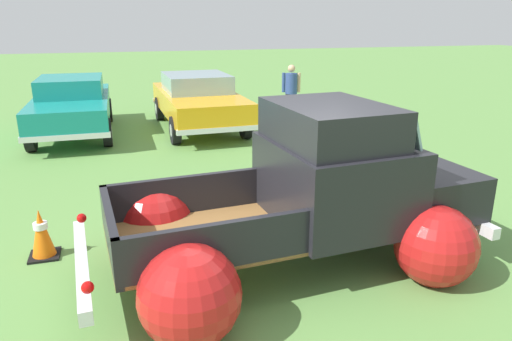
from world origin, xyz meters
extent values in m
plane|color=#609347|center=(0.00, 0.00, 0.00)|extent=(80.00, 80.00, 0.00)
cylinder|color=black|center=(1.38, 0.98, 0.38)|extent=(0.78, 0.28, 0.76)
cylinder|color=silver|center=(1.38, 0.98, 0.38)|extent=(0.36, 0.26, 0.34)
cylinder|color=black|center=(1.52, -0.75, 0.38)|extent=(0.78, 0.28, 0.76)
cylinder|color=silver|center=(1.52, -0.75, 0.38)|extent=(0.36, 0.26, 0.34)
cylinder|color=black|center=(-1.42, 0.76, 0.38)|extent=(0.78, 0.28, 0.76)
cylinder|color=silver|center=(-1.42, 0.76, 0.38)|extent=(0.36, 0.26, 0.34)
cylinder|color=black|center=(-1.28, -0.98, 0.38)|extent=(0.78, 0.28, 0.76)
cylinder|color=silver|center=(-1.28, -0.98, 0.38)|extent=(0.36, 0.26, 0.34)
sphere|color=red|center=(-1.42, 0.81, 0.44)|extent=(1.03, 1.03, 0.96)
sphere|color=red|center=(-1.27, -1.03, 0.44)|extent=(1.03, 1.03, 0.96)
cube|color=olive|center=(-0.95, -0.08, 0.54)|extent=(2.17, 1.70, 0.04)
cube|color=black|center=(-1.01, 0.65, 0.77)|extent=(2.05, 0.25, 0.50)
cube|color=black|center=(-0.89, -0.80, 0.77)|extent=(2.05, 0.25, 0.50)
cube|color=black|center=(0.03, 0.00, 0.77)|extent=(0.20, 1.54, 0.50)
cube|color=black|center=(-1.93, -0.16, 0.77)|extent=(0.20, 1.54, 0.50)
cube|color=black|center=(0.65, 0.05, 0.99)|extent=(1.58, 1.81, 0.95)
cube|color=black|center=(0.55, 0.04, 1.70)|extent=(1.27, 1.63, 0.45)
cube|color=#8CADB7|center=(1.19, 0.10, 1.68)|extent=(0.27, 1.47, 0.38)
cube|color=black|center=(1.69, 0.14, 0.80)|extent=(1.38, 1.72, 0.55)
sphere|color=red|center=(1.37, 1.01, 0.42)|extent=(0.99, 0.99, 0.92)
sphere|color=red|center=(1.52, -0.78, 0.42)|extent=(0.99, 0.99, 0.92)
cube|color=silver|center=(-2.23, -0.18, 0.46)|extent=(0.28, 1.98, 0.14)
cube|color=silver|center=(2.23, 0.18, 0.46)|extent=(0.28, 1.98, 0.14)
sphere|color=red|center=(-2.26, 0.61, 0.64)|extent=(0.12, 0.12, 0.11)
sphere|color=red|center=(-2.13, -0.96, 0.64)|extent=(0.12, 0.12, 0.11)
cylinder|color=black|center=(-2.02, 6.42, 0.33)|extent=(0.20, 0.66, 0.66)
cylinder|color=silver|center=(-2.02, 6.42, 0.33)|extent=(0.21, 0.30, 0.30)
cylinder|color=black|center=(-3.66, 6.43, 0.33)|extent=(0.20, 0.66, 0.66)
cylinder|color=silver|center=(-3.66, 6.43, 0.33)|extent=(0.21, 0.30, 0.30)
cylinder|color=black|center=(-2.00, 9.31, 0.33)|extent=(0.20, 0.66, 0.66)
cylinder|color=silver|center=(-2.00, 9.31, 0.33)|extent=(0.21, 0.30, 0.30)
cylinder|color=black|center=(-3.64, 9.32, 0.33)|extent=(0.20, 0.66, 0.66)
cylinder|color=silver|center=(-3.64, 9.32, 0.33)|extent=(0.21, 0.30, 0.30)
cube|color=teal|center=(-2.83, 7.87, 0.71)|extent=(1.78, 4.53, 0.55)
cube|color=teal|center=(-2.83, 8.05, 1.21)|extent=(1.53, 1.90, 0.45)
cube|color=silver|center=(-2.82, 10.09, 0.45)|extent=(1.82, 0.11, 0.12)
cube|color=silver|center=(-2.84, 5.65, 0.45)|extent=(1.82, 0.11, 0.12)
cylinder|color=black|center=(1.24, 6.23, 0.33)|extent=(0.22, 0.67, 0.66)
cylinder|color=silver|center=(1.24, 6.23, 0.33)|extent=(0.22, 0.30, 0.30)
cylinder|color=black|center=(-0.49, 6.18, 0.33)|extent=(0.22, 0.67, 0.66)
cylinder|color=silver|center=(-0.49, 6.18, 0.33)|extent=(0.22, 0.30, 0.30)
cylinder|color=black|center=(1.16, 9.18, 0.33)|extent=(0.22, 0.67, 0.66)
cylinder|color=silver|center=(1.16, 9.18, 0.33)|extent=(0.22, 0.30, 0.30)
cylinder|color=black|center=(-0.57, 9.13, 0.33)|extent=(0.22, 0.67, 0.66)
cylinder|color=silver|center=(-0.57, 9.13, 0.33)|extent=(0.22, 0.30, 0.30)
cube|color=#F2A819|center=(0.33, 7.68, 0.71)|extent=(1.97, 4.66, 0.55)
cube|color=#8CADB7|center=(0.33, 7.87, 1.21)|extent=(1.66, 1.98, 0.45)
cube|color=silver|center=(0.27, 9.95, 0.45)|extent=(1.91, 0.15, 0.12)
cube|color=silver|center=(0.40, 5.42, 0.45)|extent=(1.91, 0.15, 0.12)
cylinder|color=#4C4742|center=(3.16, 7.98, 0.38)|extent=(0.19, 0.19, 0.77)
cylinder|color=#4C4742|center=(3.00, 8.04, 0.38)|extent=(0.19, 0.19, 0.77)
cylinder|color=#334C8C|center=(3.08, 8.01, 1.06)|extent=(0.43, 0.43, 0.58)
cylinder|color=#DBAD84|center=(3.29, 7.94, 1.09)|extent=(0.11, 0.11, 0.55)
cylinder|color=#334C8C|center=(2.87, 8.08, 1.09)|extent=(0.11, 0.11, 0.55)
sphere|color=#DBAD84|center=(3.08, 8.01, 1.48)|extent=(0.26, 0.26, 0.21)
cube|color=black|center=(-2.78, 1.06, 0.01)|extent=(0.36, 0.36, 0.03)
cone|color=orange|center=(-2.78, 1.06, 0.33)|extent=(0.28, 0.28, 0.60)
cylinder|color=white|center=(-2.78, 1.06, 0.42)|extent=(0.17, 0.17, 0.08)
camera|label=1|loc=(-1.75, -4.77, 2.83)|focal=33.22mm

